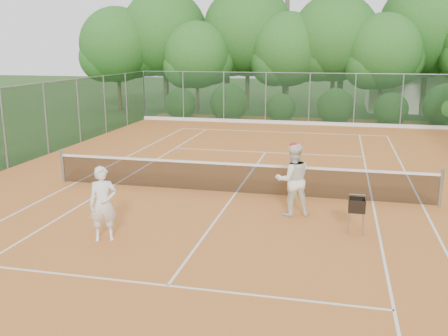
# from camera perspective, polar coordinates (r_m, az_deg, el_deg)

# --- Properties ---
(ground) EXTENTS (120.00, 120.00, 0.00)m
(ground) POSITION_cam_1_polar(r_m,az_deg,el_deg) (15.57, 1.35, -2.95)
(ground) COLOR #244217
(ground) RESTS_ON ground
(clay_court) EXTENTS (18.00, 36.00, 0.02)m
(clay_court) POSITION_cam_1_polar(r_m,az_deg,el_deg) (15.57, 1.35, -2.91)
(clay_court) COLOR #C26E2C
(clay_court) RESTS_ON ground
(club_building) EXTENTS (8.00, 5.00, 3.00)m
(club_building) POSITION_cam_1_polar(r_m,az_deg,el_deg) (39.20, 22.00, 8.31)
(club_building) COLOR beige
(club_building) RESTS_ON ground
(tennis_net) EXTENTS (11.97, 0.10, 1.10)m
(tennis_net) POSITION_cam_1_polar(r_m,az_deg,el_deg) (15.43, 1.36, -1.05)
(tennis_net) COLOR gray
(tennis_net) RESTS_ON clay_court
(player_white) EXTENTS (0.76, 0.66, 1.76)m
(player_white) POSITION_cam_1_polar(r_m,az_deg,el_deg) (11.94, -13.64, -3.99)
(player_white) COLOR white
(player_white) RESTS_ON clay_court
(player_center_grp) EXTENTS (1.16, 1.03, 2.00)m
(player_center_grp) POSITION_cam_1_polar(r_m,az_deg,el_deg) (13.43, 7.86, -1.31)
(player_center_grp) COLOR white
(player_center_grp) RESTS_ON clay_court
(player_yellow) EXTENTS (0.52, 0.99, 1.61)m
(player_yellow) POSITION_cam_1_polar(r_m,az_deg,el_deg) (15.07, 8.32, -0.40)
(player_yellow) COLOR yellow
(player_yellow) RESTS_ON clay_court
(ball_hopper) EXTENTS (0.38, 0.38, 0.88)m
(ball_hopper) POSITION_cam_1_polar(r_m,az_deg,el_deg) (12.49, 14.94, -4.19)
(ball_hopper) COLOR gray
(ball_hopper) RESTS_ON clay_court
(stray_ball_a) EXTENTS (0.07, 0.07, 0.07)m
(stray_ball_a) POSITION_cam_1_polar(r_m,az_deg,el_deg) (24.89, 6.06, 3.37)
(stray_ball_a) COLOR yellow
(stray_ball_a) RESTS_ON clay_court
(stray_ball_b) EXTENTS (0.07, 0.07, 0.07)m
(stray_ball_b) POSITION_cam_1_polar(r_m,az_deg,el_deg) (26.88, 8.84, 4.04)
(stray_ball_b) COLOR #BDD230
(stray_ball_b) RESTS_ON clay_court
(stray_ball_c) EXTENTS (0.07, 0.07, 0.07)m
(stray_ball_c) POSITION_cam_1_polar(r_m,az_deg,el_deg) (23.37, 13.81, 2.38)
(stray_ball_c) COLOR #CBEE37
(stray_ball_c) RESTS_ON clay_court
(court_markings) EXTENTS (11.03, 23.83, 0.01)m
(court_markings) POSITION_cam_1_polar(r_m,az_deg,el_deg) (15.57, 1.35, -2.87)
(court_markings) COLOR white
(court_markings) RESTS_ON clay_court
(fence_back) EXTENTS (18.07, 0.07, 3.00)m
(fence_back) POSITION_cam_1_polar(r_m,az_deg,el_deg) (29.92, 7.24, 7.88)
(fence_back) COLOR #19381E
(fence_back) RESTS_ON clay_court
(tropical_treeline) EXTENTS (32.10, 8.49, 15.03)m
(tropical_treeline) POSITION_cam_1_polar(r_m,az_deg,el_deg) (34.89, 10.76, 14.46)
(tropical_treeline) COLOR brown
(tropical_treeline) RESTS_ON ground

